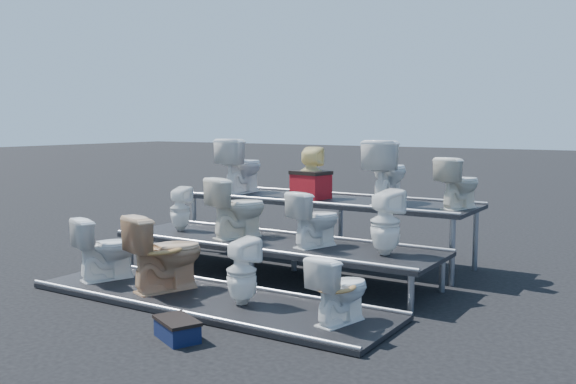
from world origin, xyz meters
The scene contains 18 objects.
ground centered at (0.00, 0.00, 0.00)m, with size 80.00×80.00×0.00m, color black.
tier_front centered at (0.00, -1.30, 0.03)m, with size 4.20×1.20×0.06m, color black.
tier_mid centered at (0.00, 0.00, 0.23)m, with size 4.20×1.20×0.46m, color black.
tier_back centered at (0.00, 1.30, 0.43)m, with size 4.20×1.20×0.86m, color black.
toilet_0 centered at (-1.53, -1.30, 0.44)m, with size 0.42×0.74×0.75m, color white.
toilet_1 centered at (-0.58, -1.30, 0.49)m, with size 0.48×0.84×0.86m, color tan.
toilet_2 centered at (0.46, -1.30, 0.41)m, with size 0.31×0.32×0.69m, color white.
toilet_3 centered at (1.60, -1.30, 0.38)m, with size 0.36×0.63×0.65m, color white.
toilet_4 centered at (-1.52, 0.00, 0.76)m, with size 0.27×0.27×0.60m, color white.
toilet_5 centered at (-0.55, 0.00, 0.85)m, with size 0.43×0.76×0.78m, color white.
toilet_6 centered at (0.59, 0.00, 0.79)m, with size 0.37×0.65×0.66m, color white.
toilet_7 centered at (1.48, 0.00, 0.83)m, with size 0.33×0.34×0.73m, color white.
toilet_8 centered at (-1.45, 1.30, 1.27)m, with size 0.46×0.81×0.82m, color white.
toilet_9 centered at (-0.23, 1.30, 1.22)m, with size 0.32×0.33×0.72m, color #F6E296.
toilet_10 centered at (0.93, 1.30, 1.28)m, with size 0.47×0.82×0.84m, color white.
toilet_11 centered at (1.89, 1.30, 1.18)m, with size 0.36×0.63×0.64m, color white.
red_crate centered at (-0.19, 1.23, 1.03)m, with size 0.47×0.38×0.34m, color maroon.
step_stool centered at (0.51, -2.34, 0.08)m, with size 0.45×0.27×0.16m, color #0E1635.
Camera 1 is at (4.30, -6.50, 1.94)m, focal length 40.00 mm.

